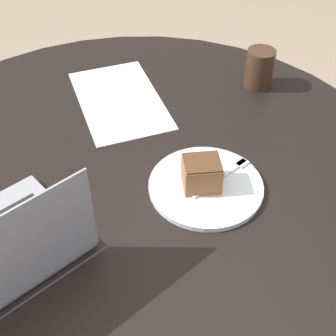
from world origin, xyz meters
The scene contains 7 objects.
ground_plane centered at (0.00, 0.00, 0.00)m, with size 12.00×12.00×0.00m, color gray.
dining_table centered at (0.00, 0.00, 0.59)m, with size 1.32×1.32×0.70m.
paper_document centered at (0.29, -0.04, 0.70)m, with size 0.36×0.23×0.00m.
plate centered at (-0.09, -0.15, 0.71)m, with size 0.25×0.25×0.01m.
cake_slice centered at (-0.09, -0.13, 0.75)m, with size 0.08×0.09×0.07m.
fork centered at (-0.08, -0.20, 0.72)m, with size 0.09×0.16×0.00m.
coffee_glass centered at (0.25, -0.43, 0.76)m, with size 0.08×0.08×0.11m.
Camera 1 is at (-0.76, 0.15, 1.44)m, focal length 50.00 mm.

